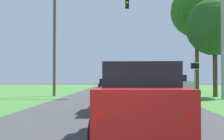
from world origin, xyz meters
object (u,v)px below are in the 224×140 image
object	(u,v)px
pickup_truck_lead	(123,89)
utility_pole_right	(223,31)
traffic_light	(73,27)
crossing_suv_far	(167,85)
keep_moving_sign	(195,75)
oak_tree_right	(215,27)
red_suv_near	(140,99)
extra_tree_1	(197,12)

from	to	relation	value
pickup_truck_lead	utility_pole_right	distance (m)	10.52
traffic_light	utility_pole_right	bearing A→B (deg)	-15.62
utility_pole_right	crossing_suv_far	bearing A→B (deg)	132.66
keep_moving_sign	pickup_truck_lead	bearing A→B (deg)	-133.79
pickup_truck_lead	keep_moving_sign	size ratio (longest dim) A/B	2.04
pickup_truck_lead	oak_tree_right	bearing A→B (deg)	52.62
red_suv_near	extra_tree_1	world-z (taller)	extra_tree_1
pickup_truck_lead	crossing_suv_far	bearing A→B (deg)	70.67
crossing_suv_far	utility_pole_right	world-z (taller)	utility_pole_right
oak_tree_right	utility_pole_right	distance (m)	2.89
pickup_truck_lead	oak_tree_right	world-z (taller)	oak_tree_right
traffic_light	crossing_suv_far	world-z (taller)	traffic_light
oak_tree_right	crossing_suv_far	world-z (taller)	oak_tree_right
keep_moving_sign	utility_pole_right	xyz separation A→B (m)	(2.47, 2.04, 3.13)
oak_tree_right	extra_tree_1	world-z (taller)	extra_tree_1
crossing_suv_far	extra_tree_1	bearing A→B (deg)	46.45
red_suv_near	crossing_suv_far	world-z (taller)	red_suv_near
red_suv_near	traffic_light	xyz separation A→B (m)	(-4.52, 16.88, 4.68)
traffic_light	extra_tree_1	xyz separation A→B (m)	(11.07, 4.01, 2.08)
crossing_suv_far	utility_pole_right	xyz separation A→B (m)	(3.37, -3.66, 3.88)
pickup_truck_lead	red_suv_near	bearing A→B (deg)	-86.57
pickup_truck_lead	crossing_suv_far	xyz separation A→B (m)	(3.67, 10.47, -0.06)
pickup_truck_lead	crossing_suv_far	distance (m)	11.10
oak_tree_right	utility_pole_right	world-z (taller)	utility_pole_right
red_suv_near	traffic_light	world-z (taller)	traffic_light
keep_moving_sign	oak_tree_right	size ratio (longest dim) A/B	0.33
pickup_truck_lead	extra_tree_1	bearing A→B (deg)	63.43
utility_pole_right	red_suv_near	bearing A→B (deg)	-115.73
red_suv_near	oak_tree_right	world-z (taller)	oak_tree_right
crossing_suv_far	red_suv_near	bearing A→B (deg)	-100.60
red_suv_near	utility_pole_right	bearing A→B (deg)	64.27
red_suv_near	keep_moving_sign	distance (m)	12.46
traffic_light	keep_moving_sign	distance (m)	10.86
red_suv_near	keep_moving_sign	bearing A→B (deg)	70.44
crossing_suv_far	extra_tree_1	xyz separation A→B (m)	(3.30, 3.47, 6.84)
oak_tree_right	keep_moving_sign	bearing A→B (deg)	-119.73
oak_tree_right	crossing_suv_far	bearing A→B (deg)	166.43
red_suv_near	oak_tree_right	distance (m)	18.49
extra_tree_1	traffic_light	bearing A→B (deg)	-160.11
keep_moving_sign	crossing_suv_far	distance (m)	5.81
utility_pole_right	keep_moving_sign	bearing A→B (deg)	-140.43
red_suv_near	oak_tree_right	xyz separation A→B (m)	(6.91, 16.53, 4.57)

